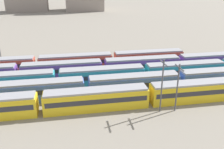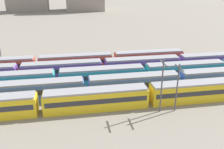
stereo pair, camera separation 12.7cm
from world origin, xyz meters
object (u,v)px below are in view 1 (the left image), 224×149
Objects in this scene: train_track_1 at (179,80)px; catenary_pole_1 at (0,50)px; train_track_3 at (103,67)px; train_track_2 at (223,68)px; catenary_pole_0 at (177,85)px; train_track_0 at (96,99)px; catenary_pole_2 at (162,84)px; train_track_4 at (76,62)px.

train_track_1 is 42.86m from catenary_pole_1.
train_track_3 is at bearing 143.71° from train_track_1.
train_track_2 is (13.21, 5.20, 0.00)m from train_track_1.
catenary_pole_0 is at bearing -38.01° from catenary_pole_1.
catenary_pole_1 is (-20.95, 23.76, 3.09)m from train_track_0.
catenary_pole_2 is at bearing -130.96° from train_track_1.
catenary_pole_0 is at bearing -142.60° from train_track_2.
train_track_4 is 6.25× the size of catenary_pole_1.
train_track_2 is 12.02× the size of catenary_pole_2.
train_track_2 and train_track_4 have the same top height.
train_track_2 is at bearing -10.76° from train_track_3.
catenary_pole_0 is (16.05, -23.78, 2.88)m from train_track_4.
train_track_0 is at bearing -48.59° from catenary_pole_1.
train_track_2 is 53.51m from catenary_pole_1.
train_track_0 is 6.55× the size of catenary_pole_0.
catenary_pole_0 reaches higher than train_track_3.
catenary_pole_2 is (10.58, -2.83, 3.32)m from train_track_0.
train_track_0 is at bearing -102.26° from train_track_3.
train_track_1 is at bearing -158.52° from train_track_2.
train_track_1 is 1.51× the size of train_track_3.
catenary_pole_2 is at bearing -14.97° from train_track_0.
train_track_2 is 12.61× the size of catenary_pole_1.
train_track_0 is 11.44m from catenary_pole_2.
train_track_3 is at bearing 169.24° from train_track_2.
train_track_2 is at bearing 18.68° from train_track_0.
train_track_3 is at bearing -40.06° from train_track_4.
catenary_pole_2 is (7.19, -18.43, 3.32)m from train_track_3.
train_track_3 and train_track_4 have the same top height.
train_track_1 is 12.61× the size of catenary_pole_1.
train_track_4 is at bearing 142.52° from train_track_1.
train_track_1 is 9.68m from catenary_pole_0.
train_track_4 is (-20.34, 15.60, -0.00)m from train_track_1.
train_track_0 is 20.99m from train_track_4.
catenary_pole_1 is at bearing 170.75° from train_track_4.
catenary_pole_0 is at bearing -117.69° from train_track_1.
train_track_1 is at bearing -25.73° from catenary_pole_1.
catenary_pole_1 reaches higher than train_track_4.
train_track_0 is 5.96× the size of catenary_pole_2.
train_track_4 is 5.96× the size of catenary_pole_2.
train_track_0 is at bearing -163.50° from train_track_1.
train_track_0 is at bearing -161.32° from train_track_2.
catenary_pole_2 reaches higher than train_track_4.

